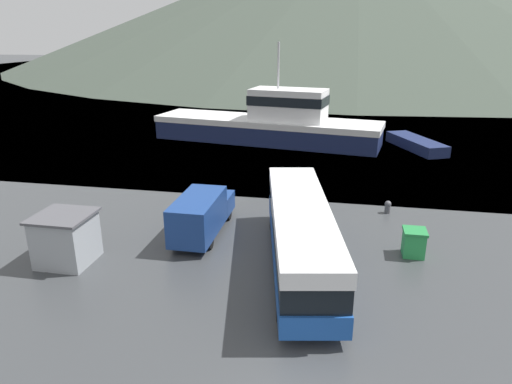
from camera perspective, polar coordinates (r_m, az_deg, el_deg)
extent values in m
plane|color=#3D5160|center=(148.64, 10.81, 14.95)|extent=(240.00, 240.00, 0.00)
cube|color=#194799|center=(21.64, 5.49, -7.06)|extent=(4.78, 12.59, 0.92)
cube|color=black|center=(21.22, 5.58, -4.68)|extent=(4.69, 12.33, 1.05)
cube|color=white|center=(20.89, 5.65, -2.54)|extent=(4.78, 12.59, 0.66)
cube|color=black|center=(27.03, 4.37, 0.30)|extent=(2.21, 0.47, 1.42)
cylinder|color=black|center=(25.68, 2.10, -3.72)|extent=(0.46, 0.94, 0.90)
cylinder|color=black|center=(25.85, 7.07, -3.70)|extent=(0.46, 0.94, 0.90)
cylinder|color=black|center=(18.06, 3.06, -14.50)|extent=(0.46, 0.94, 0.90)
cylinder|color=black|center=(18.31, 10.30, -14.30)|extent=(0.46, 0.94, 0.90)
cube|color=navy|center=(24.30, -7.24, -2.95)|extent=(2.03, 4.44, 2.00)
cube|color=navy|center=(27.28, -5.18, -1.35)|extent=(2.03, 1.91, 1.10)
cube|color=black|center=(26.14, -5.79, -0.22)|extent=(1.72, 0.06, 0.70)
cylinder|color=black|center=(27.51, -7.11, -2.48)|extent=(0.22, 0.70, 0.70)
cylinder|color=black|center=(27.03, -3.45, -2.76)|extent=(0.22, 0.70, 0.70)
cylinder|color=black|center=(24.11, -9.93, -5.87)|extent=(0.22, 0.70, 0.70)
cylinder|color=black|center=(23.56, -5.78, -6.28)|extent=(0.22, 0.70, 0.70)
cube|color=#19234C|center=(46.49, 1.30, 7.75)|extent=(23.07, 8.84, 2.35)
cube|color=white|center=(46.32, 1.31, 8.82)|extent=(23.30, 8.93, 0.59)
cube|color=white|center=(45.36, 4.07, 10.85)|extent=(7.71, 4.80, 2.99)
cube|color=black|center=(45.30, 4.08, 11.41)|extent=(7.86, 4.93, 0.90)
cylinder|color=#B2B2B7|center=(45.28, 2.82, 15.52)|extent=(0.20, 0.20, 4.33)
cube|color=green|center=(23.99, 19.10, -6.15)|extent=(1.01, 1.06, 1.23)
cube|color=#227D3C|center=(23.71, 19.27, -4.66)|extent=(1.11, 1.17, 0.14)
cube|color=#93999E|center=(23.62, -22.65, -5.53)|extent=(2.35, 2.33, 2.34)
cube|color=#4C4C51|center=(23.16, -23.03, -2.76)|extent=(2.59, 2.57, 0.12)
cube|color=#19234C|center=(46.12, 19.37, 5.72)|extent=(5.08, 7.74, 1.00)
cylinder|color=#4C4C51|center=(29.14, 16.11, -2.08)|extent=(0.35, 0.35, 0.48)
sphere|color=#4C4C51|center=(29.03, 16.17, -1.45)|extent=(0.40, 0.40, 0.40)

